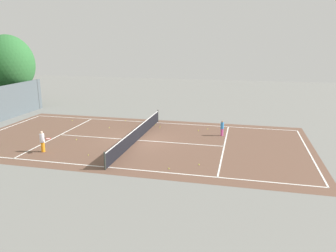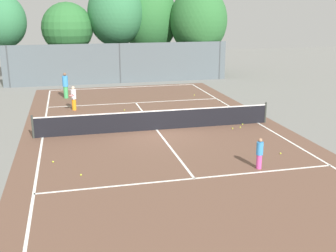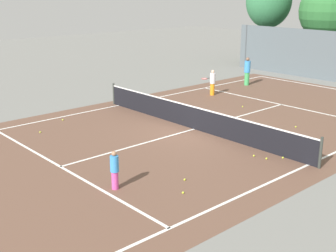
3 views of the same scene
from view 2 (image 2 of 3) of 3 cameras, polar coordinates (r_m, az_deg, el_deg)
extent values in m
plane|color=slate|center=(20.91, -1.56, -0.53)|extent=(80.00, 80.00, 0.00)
cube|color=brown|center=(20.91, -1.56, -0.53)|extent=(13.00, 25.00, 0.00)
cube|color=white|center=(20.53, -16.75, -1.51)|extent=(0.10, 24.00, 0.01)
cube|color=white|center=(22.66, 12.17, 0.42)|extent=(0.10, 24.00, 0.01)
cube|color=white|center=(32.44, -6.04, 5.27)|extent=(11.00, 0.10, 0.01)
cube|color=white|center=(15.06, 3.61, -7.16)|extent=(11.00, 0.10, 0.01)
cube|color=white|center=(27.01, -4.42, 3.19)|extent=(11.00, 0.10, 0.01)
cube|color=white|center=(20.91, -1.56, -0.51)|extent=(0.10, 12.80, 0.01)
cylinder|color=#333833|center=(20.41, -17.99, -0.12)|extent=(0.10, 0.10, 1.10)
cylinder|color=#333833|center=(22.70, 13.16, 1.80)|extent=(0.10, 0.10, 1.10)
cube|color=black|center=(20.78, -1.57, 0.72)|extent=(11.80, 0.03, 0.95)
cube|color=white|center=(20.66, -1.58, 2.06)|extent=(11.80, 0.04, 0.05)
cube|color=#515B60|center=(34.16, -6.58, 8.49)|extent=(18.00, 0.06, 3.20)
cylinder|color=#3F4447|center=(34.18, -20.98, 7.56)|extent=(0.12, 0.12, 3.20)
cylinder|color=#3F4447|center=(34.16, -6.58, 8.49)|extent=(0.12, 0.12, 3.20)
cylinder|color=#3F4447|center=(36.19, 7.05, 8.88)|extent=(0.12, 0.12, 3.20)
cylinder|color=brown|center=(37.51, -7.02, 9.24)|extent=(0.40, 0.40, 3.36)
ellipsoid|color=#337547|center=(37.28, -7.23, 15.04)|extent=(4.70, 5.04, 5.64)
cylinder|color=brown|center=(37.13, -20.98, 8.23)|extent=(0.41, 0.41, 3.32)
ellipsoid|color=#337547|center=(36.90, -21.49, 13.20)|extent=(3.50, 3.61, 4.20)
cylinder|color=brown|center=(37.38, -13.28, 8.36)|extent=(0.38, 0.38, 2.64)
sphere|color=#2D6B33|center=(37.13, -13.57, 12.85)|extent=(4.30, 4.30, 4.30)
cylinder|color=brown|center=(37.98, 4.07, 8.83)|extent=(0.45, 0.45, 2.61)
ellipsoid|color=#2D6B33|center=(37.72, 4.18, 14.17)|extent=(4.95, 5.42, 5.94)
cylinder|color=brown|center=(38.95, -2.47, 9.07)|extent=(0.46, 0.46, 2.67)
ellipsoid|color=#2D6B33|center=(38.69, -2.54, 14.39)|extent=(5.06, 4.07, 6.08)
cylinder|color=orange|center=(25.58, -12.70, 2.89)|extent=(0.25, 0.25, 0.67)
cylinder|color=silver|center=(25.45, -12.79, 4.26)|extent=(0.31, 0.31, 0.59)
sphere|color=beige|center=(25.38, -12.84, 5.11)|extent=(0.18, 0.18, 0.18)
cylinder|color=black|center=(25.16, -12.94, 4.19)|extent=(0.08, 0.20, 0.03)
torus|color=red|center=(24.92, -13.06, 4.07)|extent=(0.40, 0.40, 0.03)
cylinder|color=silver|center=(24.92, -13.06, 4.07)|extent=(0.33, 0.33, 0.00)
cylinder|color=#D14799|center=(16.21, 12.32, -4.76)|extent=(0.21, 0.21, 0.56)
cylinder|color=#388CD8|center=(16.04, 12.43, -3.00)|extent=(0.26, 0.26, 0.49)
sphere|color=#A37556|center=(15.94, 12.50, -1.90)|extent=(0.15, 0.15, 0.15)
cylinder|color=#3FA559|center=(29.13, -13.77, 4.50)|extent=(0.30, 0.30, 0.81)
cylinder|color=#388CD8|center=(28.99, -13.87, 5.96)|extent=(0.37, 0.37, 0.70)
sphere|color=brown|center=(28.92, -13.93, 6.86)|extent=(0.22, 0.22, 0.22)
sphere|color=#CCE533|center=(24.80, 3.03, 2.14)|extent=(0.07, 0.07, 0.07)
sphere|color=#CCE533|center=(21.30, 8.80, -0.32)|extent=(0.07, 0.07, 0.07)
sphere|color=#CCE533|center=(29.31, 3.61, 4.25)|extent=(0.07, 0.07, 0.07)
sphere|color=#CCE533|center=(21.57, 9.85, -0.16)|extent=(0.07, 0.07, 0.07)
sphere|color=#CCE533|center=(25.29, 9.23, 2.22)|extent=(0.07, 0.07, 0.07)
sphere|color=#CCE533|center=(18.36, 12.30, -3.13)|extent=(0.07, 0.07, 0.07)
sphere|color=#CCE533|center=(22.47, -12.44, 0.34)|extent=(0.07, 0.07, 0.07)
sphere|color=#CCE533|center=(15.60, -11.80, -6.54)|extent=(0.07, 0.07, 0.07)
sphere|color=#CCE533|center=(25.00, -5.96, 2.19)|extent=(0.07, 0.07, 0.07)
sphere|color=#CCE533|center=(18.07, 15.10, -3.63)|extent=(0.07, 0.07, 0.07)
sphere|color=#CCE533|center=(22.15, 10.14, 0.24)|extent=(0.07, 0.07, 0.07)
sphere|color=#CCE533|center=(17.13, -15.42, -4.73)|extent=(0.07, 0.07, 0.07)
sphere|color=#CCE533|center=(22.34, 7.11, 0.50)|extent=(0.07, 0.07, 0.07)
camera|label=1|loc=(21.73, -71.39, 8.96)|focal=34.94mm
camera|label=3|loc=(18.32, 56.53, 8.51)|focal=48.17mm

